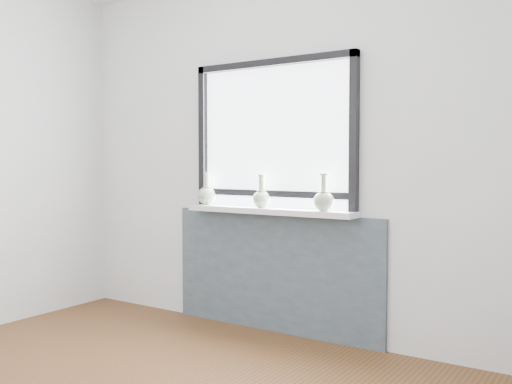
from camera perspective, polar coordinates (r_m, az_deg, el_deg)
The scene contains 7 objects.
back_wall at distance 4.10m, azimuth 2.01°, elevation 4.07°, with size 3.60×0.02×2.60m, color silver.
apron_panel at distance 4.15m, azimuth 1.77°, elevation -8.02°, with size 1.70×0.03×0.86m, color #4C5B64.
windowsill at distance 4.03m, azimuth 1.26°, elevation -1.89°, with size 1.32×0.18×0.04m, color white.
window at distance 4.07m, azimuth 1.74°, elevation 6.06°, with size 1.30×0.06×1.05m.
vase_a at distance 4.35m, azimuth -4.93°, elevation -0.25°, with size 0.15×0.15×0.24m.
vase_b at distance 4.06m, azimuth 0.56°, elevation -0.51°, with size 0.13×0.13×0.24m.
vase_c at distance 3.80m, azimuth 6.79°, elevation -0.75°, with size 0.14×0.14×0.25m.
Camera 1 is at (2.14, -1.69, 1.22)m, focal length 40.00 mm.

